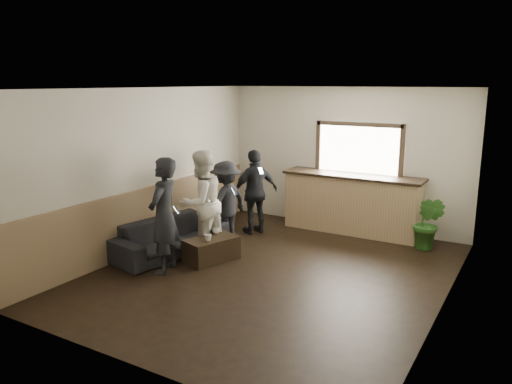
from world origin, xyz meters
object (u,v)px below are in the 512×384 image
Objects in this scene: coffee_table at (212,249)px; person_a at (164,215)px; cup_b at (208,238)px; cup_a at (216,231)px; person_b at (201,203)px; person_c at (226,202)px; bar_counter at (352,200)px; person_d at (255,192)px; potted_plant at (428,223)px; sofa at (170,237)px.

person_a is at bearing -115.35° from coffee_table.
cup_b is 0.06× the size of person_a.
person_b is at bearing -172.28° from cup_a.
person_c is (-0.27, 0.70, 0.32)m from cup_a.
bar_counter is at bearing 143.91° from person_c.
person_d is (-0.17, 1.70, 0.63)m from coffee_table.
person_b is 0.75m from person_c.
potted_plant is 3.60m from person_c.
potted_plant reaches higher than cup_b.
bar_counter reaches higher than potted_plant.
sofa is 0.80m from person_b.
bar_counter reaches higher than coffee_table.
bar_counter is 3.90m from person_a.
person_a is (-0.35, -0.74, 0.70)m from coffee_table.
person_a is 0.96m from person_b.
potted_plant reaches higher than coffee_table.
person_c is at bearing -167.10° from person_b.
cup_b is at bearing 133.33° from person_a.
cup_a is at bearing -145.11° from potted_plant.
bar_counter is 1.90m from person_d.
person_a is (-3.30, -3.11, 0.42)m from potted_plant.
cup_b is at bearing -82.99° from sofa.
potted_plant is at bearing 132.35° from person_d.
person_d reaches higher than potted_plant.
cup_a is 0.41m from cup_b.
sofa is 0.85m from cup_b.
bar_counter is at bearing 157.63° from person_b.
cup_b is 0.85m from person_a.
bar_counter is 3.08m from person_b.
sofa is 1.16× the size of person_b.
bar_counter reaches higher than person_c.
potted_plant is 3.96m from person_b.
person_a reaches higher than sofa.
bar_counter is 3.19m from cup_b.
bar_counter is at bearing 166.76° from potted_plant.
coffee_table is 1.08m from person_a.
person_c reaches higher than coffee_table.
coffee_table is 1.16m from person_c.
bar_counter is at bearing -27.74° from sofa.
person_c is at bearing -156.86° from potted_plant.
person_d is at bearing 96.17° from cup_b.
potted_plant is at bearing 122.13° from person_c.
person_b is at bearing -146.91° from potted_plant.
person_b is (-3.30, -2.15, 0.41)m from potted_plant.
person_c is (-1.77, -1.77, 0.11)m from bar_counter.
cup_b is at bearing -73.48° from cup_a.
person_a is at bearing -105.09° from cup_a.
person_d is at bearing -167.96° from potted_plant.
sofa is 1.96m from person_d.
person_a reaches higher than cup_a.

